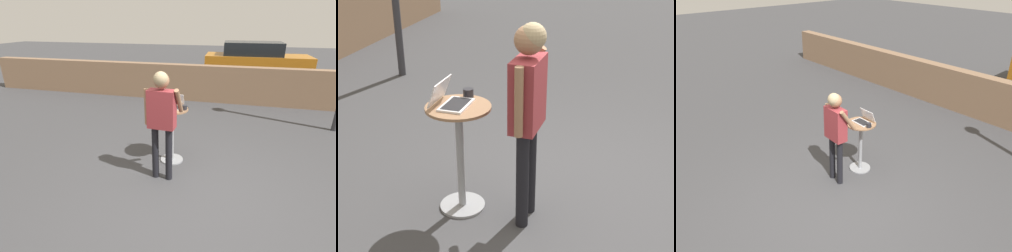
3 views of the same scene
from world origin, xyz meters
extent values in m
plane|color=#3D3D3F|center=(0.00, 0.00, 0.00)|extent=(50.00, 50.00, 0.00)
cylinder|color=gray|center=(-0.58, 1.05, 0.01)|extent=(0.42, 0.42, 0.03)
cylinder|color=gray|center=(-0.58, 1.05, 0.51)|extent=(0.07, 0.07, 0.97)
cylinder|color=#8C6647|center=(-0.58, 1.05, 1.01)|extent=(0.57, 0.57, 0.02)
cube|color=silver|center=(-0.58, 1.07, 1.03)|extent=(0.35, 0.23, 0.02)
cube|color=black|center=(-0.58, 1.07, 1.04)|extent=(0.31, 0.18, 0.00)
cube|color=silver|center=(-0.57, 1.22, 1.14)|extent=(0.34, 0.10, 0.21)
cube|color=white|center=(-0.57, 1.21, 1.14)|extent=(0.32, 0.08, 0.18)
cylinder|color=#232328|center=(-0.36, 1.04, 1.06)|extent=(0.09, 0.09, 0.08)
torus|color=#232328|center=(-0.30, 1.04, 1.06)|extent=(0.04, 0.01, 0.04)
cylinder|color=black|center=(-0.71, 0.45, 0.45)|extent=(0.11, 0.11, 0.90)
cylinder|color=black|center=(-0.48, 0.43, 0.45)|extent=(0.11, 0.11, 0.90)
cube|color=maroon|center=(-0.59, 0.44, 1.20)|extent=(0.43, 0.23, 0.60)
sphere|color=#936B4C|center=(-0.59, 0.44, 1.64)|extent=(0.23, 0.23, 0.23)
sphere|color=#9E8966|center=(-0.59, 0.41, 1.67)|extent=(0.22, 0.22, 0.22)
cylinder|color=#936B4C|center=(-0.84, 0.46, 1.21)|extent=(0.07, 0.07, 0.57)
cylinder|color=#936B4C|center=(-0.34, 0.51, 1.33)|extent=(0.09, 0.34, 0.43)
camera|label=1|loc=(0.44, -3.16, 2.45)|focal=28.00mm
camera|label=2|loc=(-4.03, -0.33, 2.53)|focal=50.00mm
camera|label=3|loc=(3.37, -2.81, 3.76)|focal=35.00mm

